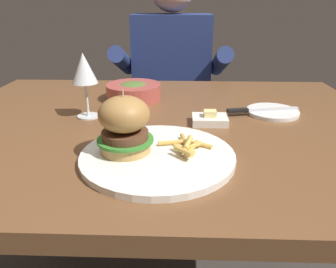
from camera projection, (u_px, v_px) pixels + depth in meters
dining_table at (161, 150)px, 0.91m from camera, size 1.22×0.93×0.74m
main_plate at (158, 156)px, 0.67m from camera, size 0.32×0.32×0.01m
burger_sandwich at (125, 125)px, 0.65m from camera, size 0.12×0.12×0.13m
fries_pile at (187, 145)px, 0.67m from camera, size 0.12×0.13×0.03m
wine_glass at (84, 70)px, 0.86m from camera, size 0.07×0.07×0.18m
bread_plate at (273, 112)px, 0.94m from camera, size 0.15×0.15×0.01m
table_knife at (256, 110)px, 0.92m from camera, size 0.21×0.06×0.01m
butter_dish at (210, 119)px, 0.86m from camera, size 0.09×0.07×0.04m
soup_bowl at (134, 91)px, 1.06m from camera, size 0.18×0.18×0.06m
diner_person at (172, 103)px, 1.63m from camera, size 0.51×0.36×1.18m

